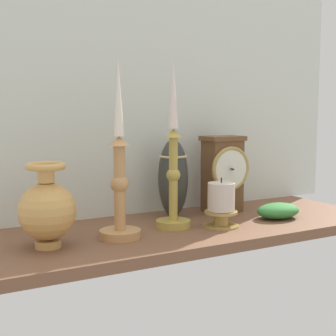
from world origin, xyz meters
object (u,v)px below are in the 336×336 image
Objects in this scene: candlestick_tall_left at (120,183)px; brass_vase_bulbous at (47,209)px; mantel_clock at (223,173)px; tall_ceramic_vase at (173,178)px; pillar_candle_front at (221,205)px; candlestick_tall_center at (173,171)px.

candlestick_tall_left is 2.21× the size of brass_vase_bulbous.
candlestick_tall_left is at bearing -0.86° from brass_vase_bulbous.
mantel_clock is at bearing 18.36° from candlestick_tall_left.
pillar_candle_front is at bearing -72.79° from tall_ceramic_vase.
mantel_clock reaches higher than pillar_candle_front.
brass_vase_bulbous is at bearing -175.52° from candlestick_tall_center.
brass_vase_bulbous is (-30.12, -2.36, -5.43)cm from candlestick_tall_center.
mantel_clock is 1.02× the size of tall_ceramic_vase.
mantel_clock is at bearing 12.71° from brass_vase_bulbous.
brass_vase_bulbous is 40.63cm from pillar_candle_front.
mantel_clock is 37.08cm from candlestick_tall_left.
pillar_candle_front is (40.50, -2.09, -2.57)cm from brass_vase_bulbous.
tall_ceramic_vase is (-14.76, 1.21, -0.41)cm from mantel_clock.
tall_ceramic_vase is at bearing 60.55° from candlestick_tall_center.
candlestick_tall_left is (-35.17, -11.67, 1.35)cm from mantel_clock.
brass_vase_bulbous is at bearing 179.14° from candlestick_tall_left.
mantel_clock is at bearing -4.69° from tall_ceramic_vase.
pillar_candle_front is (-10.19, -13.53, -5.30)cm from mantel_clock.
pillar_candle_front is 0.58× the size of tall_ceramic_vase.
candlestick_tall_center is at bearing 4.48° from brass_vase_bulbous.
brass_vase_bulbous is 1.47× the size of pillar_candle_front.
candlestick_tall_center is 1.90× the size of tall_ceramic_vase.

